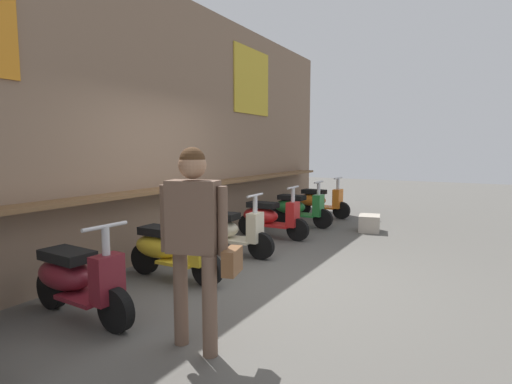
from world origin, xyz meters
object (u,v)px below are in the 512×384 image
object	(u,v)px
scooter_red	(269,217)
merchandise_crate	(369,223)
scooter_green	(297,208)
scooter_maroon	(76,278)
scooter_orange	(318,201)
scooter_cream	(227,230)
shopper_with_handbag	(196,229)
scooter_yellow	(169,248)

from	to	relation	value
scooter_red	merchandise_crate	world-z (taller)	scooter_red
merchandise_crate	scooter_green	bearing A→B (deg)	97.08
scooter_maroon	scooter_orange	distance (m)	6.60
scooter_cream	merchandise_crate	distance (m)	3.21
scooter_cream	shopper_with_handbag	size ratio (longest dim) A/B	0.85
scooter_maroon	scooter_orange	xyz separation A→B (m)	(6.60, -0.00, 0.00)
scooter_yellow	scooter_orange	size ratio (longest dim) A/B	1.00
scooter_yellow	scooter_red	distance (m)	2.69
scooter_yellow	shopper_with_handbag	world-z (taller)	shopper_with_handbag
scooter_cream	merchandise_crate	size ratio (longest dim) A/B	2.84
scooter_maroon	merchandise_crate	size ratio (longest dim) A/B	2.85
scooter_maroon	merchandise_crate	bearing A→B (deg)	78.02
scooter_red	shopper_with_handbag	size ratio (longest dim) A/B	0.85
scooter_orange	merchandise_crate	world-z (taller)	scooter_orange
scooter_yellow	scooter_red	size ratio (longest dim) A/B	1.00
scooter_maroon	scooter_yellow	size ratio (longest dim) A/B	1.00
scooter_red	scooter_green	bearing A→B (deg)	89.07
merchandise_crate	scooter_maroon	bearing A→B (deg)	164.92
scooter_orange	merchandise_crate	xyz separation A→B (m)	(-1.10, -1.48, -0.23)
scooter_orange	shopper_with_handbag	world-z (taller)	shopper_with_handbag
scooter_green	scooter_red	bearing A→B (deg)	-89.42
scooter_maroon	scooter_red	world-z (taller)	same
scooter_red	scooter_orange	size ratio (longest dim) A/B	1.00
scooter_yellow	scooter_orange	xyz separation A→B (m)	(5.26, -0.00, 0.00)
scooter_red	merchandise_crate	distance (m)	2.10
scooter_maroon	scooter_red	bearing A→B (deg)	93.10
shopper_with_handbag	scooter_yellow	bearing A→B (deg)	32.74
scooter_orange	merchandise_crate	bearing A→B (deg)	-33.04
merchandise_crate	shopper_with_handbag	bearing A→B (deg)	179.27
scooter_yellow	scooter_orange	bearing A→B (deg)	89.20
scooter_yellow	scooter_green	bearing A→B (deg)	89.20
scooter_yellow	scooter_maroon	bearing A→B (deg)	-90.80
scooter_red	merchandise_crate	xyz separation A→B (m)	(1.47, -1.48, -0.23)
scooter_cream	scooter_red	world-z (taller)	same
scooter_red	shopper_with_handbag	bearing A→B (deg)	-71.27
scooter_yellow	merchandise_crate	world-z (taller)	scooter_yellow
scooter_orange	shopper_with_handbag	size ratio (longest dim) A/B	0.85
scooter_cream	merchandise_crate	world-z (taller)	scooter_cream
scooter_cream	scooter_orange	xyz separation A→B (m)	(3.94, -0.00, 0.00)
scooter_maroon	scooter_yellow	world-z (taller)	same
scooter_green	scooter_orange	world-z (taller)	same
scooter_red	scooter_green	xyz separation A→B (m)	(1.29, 0.00, 0.00)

